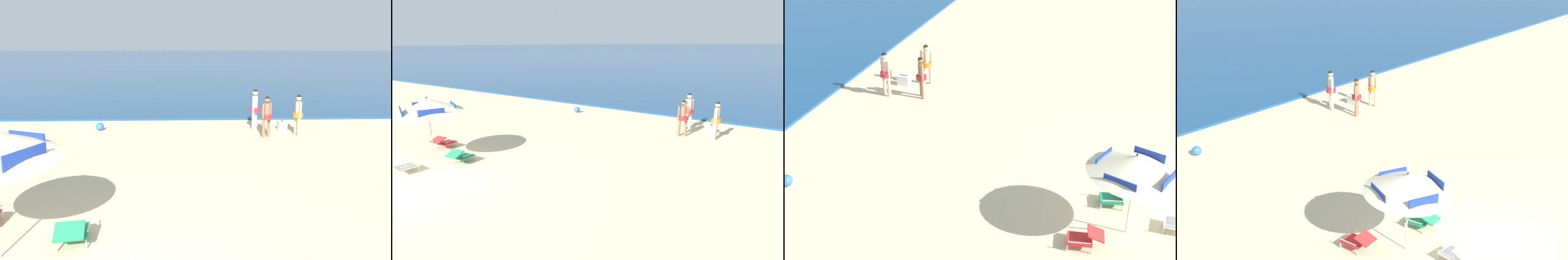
% 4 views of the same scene
% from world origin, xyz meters
% --- Properties ---
extents(ground_plane, '(800.00, 800.00, 0.00)m').
position_xyz_m(ground_plane, '(0.00, 0.00, 0.00)').
color(ground_plane, beige).
extents(beach_umbrella_striped_main, '(2.30, 2.34, 2.31)m').
position_xyz_m(beach_umbrella_striped_main, '(-2.07, 1.54, 1.96)').
color(beach_umbrella_striped_main, silver).
rests_on(beach_umbrella_striped_main, ground).
extents(lounge_chair_under_umbrella, '(0.64, 0.92, 0.50)m').
position_xyz_m(lounge_chair_under_umbrella, '(-2.92, 2.47, 0.28)').
color(lounge_chair_under_umbrella, red).
rests_on(lounge_chair_under_umbrella, ground).
extents(lounge_chair_beside_umbrella, '(0.67, 0.95, 0.51)m').
position_xyz_m(lounge_chair_beside_umbrella, '(-0.95, 1.86, 0.28)').
color(lounge_chair_beside_umbrella, '#1E7F56').
rests_on(lounge_chair_beside_umbrella, ground).
extents(lounge_chair_facing_sea, '(0.62, 0.90, 0.49)m').
position_xyz_m(lounge_chair_facing_sea, '(-1.67, 0.22, 0.28)').
color(lounge_chair_facing_sea, white).
rests_on(lounge_chair_facing_sea, ground).
extents(person_standing_near_shore, '(0.43, 0.40, 1.63)m').
position_xyz_m(person_standing_near_shore, '(4.29, 9.51, 0.95)').
color(person_standing_near_shore, '#8C6042').
rests_on(person_standing_near_shore, ground).
extents(person_standing_beside, '(0.43, 0.46, 1.75)m').
position_xyz_m(person_standing_beside, '(4.10, 10.88, 1.01)').
color(person_standing_beside, beige).
rests_on(person_standing_beside, ground).
extents(person_wading_in, '(0.40, 0.49, 1.65)m').
position_xyz_m(person_wading_in, '(5.63, 9.81, 0.95)').
color(person_wading_in, '#D8A87F').
rests_on(person_wading_in, ground).
extents(cooler_box, '(0.36, 0.50, 0.43)m').
position_xyz_m(cooler_box, '(5.26, 10.67, 0.20)').
color(cooler_box, white).
rests_on(cooler_box, ground).
extents(beach_ball, '(0.34, 0.34, 0.34)m').
position_xyz_m(beach_ball, '(-2.57, 10.93, 0.17)').
color(beach_ball, blue).
rests_on(beach_ball, ground).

